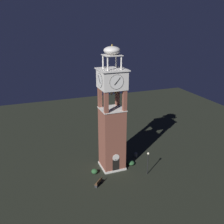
# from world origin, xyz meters

# --- Properties ---
(ground) EXTENTS (80.00, 80.00, 0.00)m
(ground) POSITION_xyz_m (0.00, 0.00, 0.00)
(ground) COLOR black
(clock_tower) EXTENTS (3.98, 3.98, 19.20)m
(clock_tower) POSITION_xyz_m (0.00, -0.00, 7.80)
(clock_tower) COLOR brown
(clock_tower) RESTS_ON ground
(park_bench) EXTENTS (1.46, 1.42, 0.95)m
(park_bench) POSITION_xyz_m (-3.52, -3.97, 0.48)
(park_bench) COLOR brown
(park_bench) RESTS_ON ground
(lamp_post) EXTENTS (0.36, 0.36, 3.74)m
(lamp_post) POSITION_xyz_m (4.31, -3.94, 2.61)
(lamp_post) COLOR black
(lamp_post) RESTS_ON ground
(trash_bin) EXTENTS (0.52, 0.52, 0.80)m
(trash_bin) POSITION_xyz_m (4.89, 1.35, 0.40)
(trash_bin) COLOR #4C4C51
(trash_bin) RESTS_ON ground
(shrub_near_entry) EXTENTS (0.87, 0.87, 1.01)m
(shrub_near_entry) POSITION_xyz_m (2.16, 0.96, 0.50)
(shrub_near_entry) COLOR #28562D
(shrub_near_entry) RESTS_ON ground
(shrub_left_of_tower) EXTENTS (0.97, 0.97, 0.76)m
(shrub_left_of_tower) POSITION_xyz_m (-3.23, -0.94, 0.38)
(shrub_left_of_tower) COLOR #28562D
(shrub_left_of_tower) RESTS_ON ground
(shrub_behind_bench) EXTENTS (1.19, 1.19, 0.64)m
(shrub_behind_bench) POSITION_xyz_m (3.09, -0.58, 0.32)
(shrub_behind_bench) COLOR #28562D
(shrub_behind_bench) RESTS_ON ground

